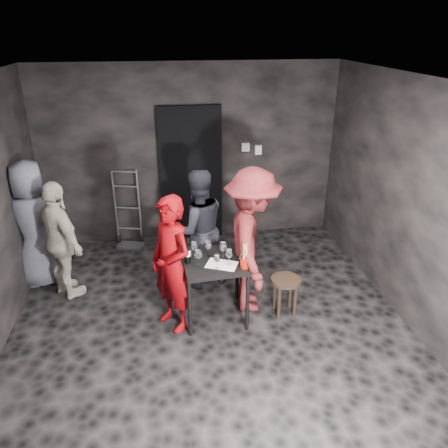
{
  "coord_description": "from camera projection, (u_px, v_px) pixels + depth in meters",
  "views": [
    {
      "loc": [
        -0.47,
        -3.98,
        3.17
      ],
      "look_at": [
        0.18,
        0.25,
        1.2
      ],
      "focal_mm": 35.0,
      "sensor_mm": 36.0,
      "label": 1
    }
  ],
  "objects": [
    {
      "name": "wall_back",
      "position": [
        190.0,
        155.0,
        6.64
      ],
      "size": [
        4.5,
        0.04,
        2.7
      ],
      "primitive_type": "cube",
      "color": "black",
      "rests_on": "ground"
    },
    {
      "name": "tasting_mat",
      "position": [
        222.0,
        265.0,
        4.81
      ],
      "size": [
        0.39,
        0.34,
        0.0
      ],
      "primitive_type": "cube",
      "rotation": [
        0.0,
        0.0,
        -0.43
      ],
      "color": "white",
      "rests_on": "tasting_table"
    },
    {
      "name": "wine_glass_f",
      "position": [
        223.0,
        250.0,
        4.89
      ],
      "size": [
        0.1,
        0.1,
        0.22
      ],
      "primitive_type": null,
      "rotation": [
        0.0,
        0.0,
        0.3
      ],
      "color": "white",
      "rests_on": "tasting_table"
    },
    {
      "name": "wine_glass_e",
      "position": [
        229.0,
        256.0,
        4.77
      ],
      "size": [
        0.1,
        0.1,
        0.2
      ],
      "primitive_type": null,
      "rotation": [
        0.0,
        0.0,
        -0.34
      ],
      "color": "white",
      "rests_on": "tasting_table"
    },
    {
      "name": "stool",
      "position": [
        286.0,
        286.0,
        5.11
      ],
      "size": [
        0.35,
        0.35,
        0.47
      ],
      "rotation": [
        0.0,
        0.0,
        -0.06
      ],
      "color": "#35261A",
      "rests_on": "floor"
    },
    {
      "name": "bystander_cream",
      "position": [
        61.0,
        241.0,
        5.3
      ],
      "size": [
        0.9,
        0.97,
        1.54
      ],
      "primitive_type": "imported",
      "rotation": [
        0.0,
        0.0,
        2.26
      ],
      "color": "#C0B5A3",
      "rests_on": "floor"
    },
    {
      "name": "reserved_card",
      "position": [
        241.0,
        254.0,
        4.95
      ],
      "size": [
        0.1,
        0.13,
        0.09
      ],
      "primitive_type": null,
      "rotation": [
        0.0,
        0.0,
        -0.27
      ],
      "color": "white",
      "rests_on": "tasting_table"
    },
    {
      "name": "floor",
      "position": [
        212.0,
        330.0,
        4.96
      ],
      "size": [
        4.5,
        5.0,
        0.02
      ],
      "primitive_type": "cube",
      "color": "black",
      "rests_on": "ground"
    },
    {
      "name": "woman_black",
      "position": [
        198.0,
        226.0,
        5.55
      ],
      "size": [
        0.88,
        0.61,
        1.65
      ],
      "primitive_type": "imported",
      "rotation": [
        0.0,
        0.0,
        3.37
      ],
      "color": "black",
      "rests_on": "floor"
    },
    {
      "name": "man_maroon",
      "position": [
        252.0,
        230.0,
        4.99
      ],
      "size": [
        0.77,
        1.39,
        2.04
      ],
      "primitive_type": "imported",
      "rotation": [
        0.0,
        0.0,
        1.44
      ],
      "color": "maroon",
      "rests_on": "floor"
    },
    {
      "name": "wine_glass_a",
      "position": [
        198.0,
        257.0,
        4.74
      ],
      "size": [
        0.08,
        0.08,
        0.21
      ],
      "primitive_type": null,
      "rotation": [
        0.0,
        0.0,
        -0.01
      ],
      "color": "white",
      "rests_on": "tasting_table"
    },
    {
      "name": "hand_truck",
      "position": [
        130.0,
        231.0,
        6.82
      ],
      "size": [
        0.4,
        0.34,
        1.19
      ],
      "rotation": [
        0.0,
        0.0,
        -0.26
      ],
      "color": "#B2B2B7",
      "rests_on": "floor"
    },
    {
      "name": "wallbox_lower",
      "position": [
        258.0,
        150.0,
        6.72
      ],
      "size": [
        0.1,
        0.06,
        0.14
      ],
      "primitive_type": "cube",
      "color": "#B7B7B2",
      "rests_on": "wall_back"
    },
    {
      "name": "wine_glass_c",
      "position": [
        208.0,
        248.0,
        4.95
      ],
      "size": [
        0.09,
        0.09,
        0.2
      ],
      "primitive_type": null,
      "rotation": [
        0.0,
        0.0,
        -0.2
      ],
      "color": "white",
      "rests_on": "tasting_table"
    },
    {
      "name": "tasting_table",
      "position": [
        215.0,
        268.0,
        4.94
      ],
      "size": [
        0.72,
        0.72,
        0.75
      ],
      "rotation": [
        0.0,
        0.0,
        0.07
      ],
      "color": "black",
      "rests_on": "floor"
    },
    {
      "name": "wall_front",
      "position": [
        272.0,
        429.0,
        2.15
      ],
      "size": [
        4.5,
        0.04,
        2.7
      ],
      "primitive_type": "cube",
      "color": "black",
      "rests_on": "ground"
    },
    {
      "name": "wine_glass_b",
      "position": [
        194.0,
        249.0,
        4.91
      ],
      "size": [
        0.11,
        0.11,
        0.22
      ],
      "primitive_type": null,
      "rotation": [
        0.0,
        0.0,
        -0.4
      ],
      "color": "white",
      "rests_on": "tasting_table"
    },
    {
      "name": "server_red",
      "position": [
        171.0,
        262.0,
        4.71
      ],
      "size": [
        0.67,
        0.72,
        1.65
      ],
      "primitive_type": "imported",
      "rotation": [
        0.0,
        0.0,
        -0.95
      ],
      "color": "#7C0307",
      "rests_on": "floor"
    },
    {
      "name": "wine_bottle",
      "position": [
        187.0,
        253.0,
        4.81
      ],
      "size": [
        0.07,
        0.07,
        0.31
      ],
      "rotation": [
        0.0,
        0.0,
        -0.13
      ],
      "color": "black",
      "rests_on": "tasting_table"
    },
    {
      "name": "wine_glass_d",
      "position": [
        217.0,
        261.0,
        4.7
      ],
      "size": [
        0.08,
        0.08,
        0.18
      ],
      "primitive_type": null,
      "rotation": [
        0.0,
        0.0,
        0.23
      ],
      "color": "white",
      "rests_on": "tasting_table"
    },
    {
      "name": "doorway",
      "position": [
        191.0,
        175.0,
        6.71
      ],
      "size": [
        0.95,
        0.1,
        2.1
      ],
      "primitive_type": "cube",
      "color": "black",
      "rests_on": "ground"
    },
    {
      "name": "ceiling",
      "position": [
        208.0,
        82.0,
        3.83
      ],
      "size": [
        4.5,
        5.0,
        0.02
      ],
      "primitive_type": "cube",
      "color": "silver",
      "rests_on": "ground"
    },
    {
      "name": "wallbox_upper",
      "position": [
        245.0,
        147.0,
        6.67
      ],
      "size": [
        0.12,
        0.06,
        0.12
      ],
      "primitive_type": "cube",
      "color": "#B7B7B2",
      "rests_on": "wall_back"
    },
    {
      "name": "breadstick_cup",
      "position": [
        245.0,
        256.0,
        4.7
      ],
      "size": [
        0.1,
        0.1,
        0.31
      ],
      "rotation": [
        0.0,
        0.0,
        -0.4
      ],
      "color": "#B11605",
      "rests_on": "tasting_table"
    },
    {
      "name": "bystander_grey",
      "position": [
        33.0,
        218.0,
        5.49
      ],
      "size": [
        1.01,
        0.68,
        1.9
      ],
      "primitive_type": "imported",
      "rotation": [
        0.0,
        0.0,
        3.34
      ],
      "color": "#52535F",
      "rests_on": "floor"
    },
    {
      "name": "wall_right",
      "position": [
        417.0,
        209.0,
        4.7
      ],
      "size": [
        0.04,
        5.0,
        2.7
      ],
      "primitive_type": "cube",
      "color": "black",
      "rests_on": "ground"
    }
  ]
}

